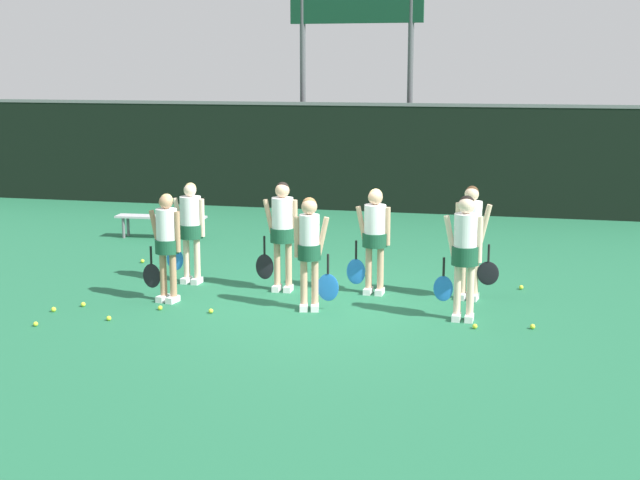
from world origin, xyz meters
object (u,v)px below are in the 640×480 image
at_px(tennis_ball_5, 475,326).
at_px(tennis_ball_9, 54,309).
at_px(tennis_ball_0, 36,324).
at_px(tennis_ball_8, 366,274).
at_px(tennis_ball_4, 533,327).
at_px(player_5, 374,232).
at_px(tennis_ball_6, 211,311).
at_px(player_1, 310,245).
at_px(player_2, 465,247).
at_px(tennis_ball_2, 83,304).
at_px(player_6, 471,233).
at_px(player_0, 167,239).
at_px(scoreboard, 356,14).
at_px(tennis_ball_10, 160,308).
at_px(player_3, 191,225).
at_px(tennis_ball_3, 109,318).
at_px(bench_courtside, 161,219).
at_px(player_4, 282,227).
at_px(tennis_ball_1, 142,261).
at_px(tennis_ball_7, 521,287).

distance_m(tennis_ball_5, tennis_ball_9, 5.87).
height_order(tennis_ball_0, tennis_ball_8, tennis_ball_8).
bearing_deg(tennis_ball_0, tennis_ball_4, 12.29).
height_order(player_5, tennis_ball_6, player_5).
xyz_separation_m(player_1, player_2, (2.15, -0.03, 0.08)).
bearing_deg(tennis_ball_2, tennis_ball_4, 3.25).
bearing_deg(player_6, tennis_ball_5, -75.38).
xyz_separation_m(tennis_ball_0, tennis_ball_5, (5.71, 1.24, 0.00)).
bearing_deg(player_0, tennis_ball_0, -117.33).
bearing_deg(player_2, scoreboard, 110.53).
relative_size(tennis_ball_5, tennis_ball_8, 1.00).
xyz_separation_m(player_6, tennis_ball_5, (0.19, -1.52, -0.97)).
bearing_deg(tennis_ball_10, tennis_ball_5, 1.42).
bearing_deg(player_2, player_6, 91.07).
relative_size(player_3, tennis_ball_4, 23.63).
relative_size(player_0, tennis_ball_2, 23.46).
height_order(tennis_ball_3, tennis_ball_8, same).
distance_m(player_1, tennis_ball_5, 2.55).
bearing_deg(player_2, tennis_ball_6, -171.03).
xyz_separation_m(bench_courtside, player_0, (2.07, -4.56, 0.54)).
relative_size(bench_courtside, tennis_ball_9, 26.02).
height_order(scoreboard, tennis_ball_6, scoreboard).
distance_m(tennis_ball_0, tennis_ball_6, 2.35).
height_order(player_2, player_4, player_2).
bearing_deg(player_5, tennis_ball_1, 167.03).
bearing_deg(player_6, player_1, -145.22).
xyz_separation_m(tennis_ball_7, tennis_ball_10, (-4.98, -2.41, -0.00)).
height_order(player_0, tennis_ball_5, player_0).
xyz_separation_m(bench_courtside, player_1, (4.22, -4.52, 0.55)).
bearing_deg(player_2, tennis_ball_4, -11.55).
bearing_deg(player_5, tennis_ball_3, -142.70).
distance_m(player_5, tennis_ball_3, 4.08).
bearing_deg(tennis_ball_5, tennis_ball_2, -178.00).
distance_m(player_3, tennis_ball_10, 1.88).
distance_m(tennis_ball_1, tennis_ball_8, 4.01).
distance_m(tennis_ball_1, tennis_ball_5, 6.55).
height_order(player_0, tennis_ball_4, player_0).
xyz_separation_m(bench_courtside, tennis_ball_8, (4.61, -2.28, -0.36)).
height_order(player_6, tennis_ball_7, player_6).
height_order(player_1, tennis_ball_9, player_1).
bearing_deg(tennis_ball_3, tennis_ball_9, 166.78).
bearing_deg(tennis_ball_2, tennis_ball_5, 2.00).
bearing_deg(player_2, tennis_ball_3, -165.08).
relative_size(bench_courtside, player_0, 1.16).
bearing_deg(scoreboard, tennis_ball_4, -66.44).
distance_m(tennis_ball_6, tennis_ball_9, 2.23).
height_order(tennis_ball_2, tennis_ball_8, same).
height_order(player_4, tennis_ball_5, player_4).
bearing_deg(tennis_ball_7, bench_courtside, 159.77).
relative_size(tennis_ball_1, tennis_ball_3, 1.01).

